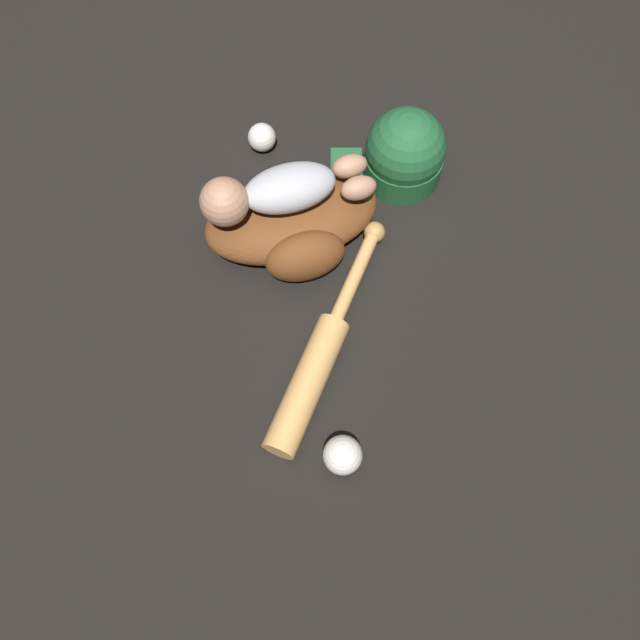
{
  "coord_description": "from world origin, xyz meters",
  "views": [
    {
      "loc": [
        -0.01,
        0.72,
        1.09
      ],
      "look_at": [
        -0.05,
        0.25,
        0.08
      ],
      "focal_mm": 35.0,
      "sensor_mm": 36.0,
      "label": 1
    }
  ],
  "objects_px": {
    "baseball_glove": "(294,223)",
    "baseball_cap": "(404,153)",
    "baby_figure": "(277,191)",
    "baseball_spare": "(262,137)",
    "baseball_bat": "(319,358)",
    "baseball": "(343,455)"
  },
  "relations": [
    {
      "from": "baseball_glove",
      "to": "baseball_cap",
      "type": "distance_m",
      "value": 0.28
    },
    {
      "from": "baseball_glove",
      "to": "baseball_cap",
      "type": "relative_size",
      "value": 1.61
    },
    {
      "from": "baseball_bat",
      "to": "baseball_glove",
      "type": "bearing_deg",
      "value": -84.99
    },
    {
      "from": "baseball_glove",
      "to": "baseball_bat",
      "type": "xyz_separation_m",
      "value": [
        -0.02,
        0.28,
        -0.02
      ]
    },
    {
      "from": "baseball_glove",
      "to": "baseball_spare",
      "type": "bearing_deg",
      "value": -77.79
    },
    {
      "from": "baseball_bat",
      "to": "baseball_spare",
      "type": "xyz_separation_m",
      "value": [
        0.08,
        -0.52,
        0.0
      ]
    },
    {
      "from": "baseball_spare",
      "to": "baseball_cap",
      "type": "bearing_deg",
      "value": 160.76
    },
    {
      "from": "baseball_bat",
      "to": "baseball_spare",
      "type": "distance_m",
      "value": 0.53
    },
    {
      "from": "baby_figure",
      "to": "baseball_spare",
      "type": "xyz_separation_m",
      "value": [
        0.03,
        -0.23,
        -0.12
      ]
    },
    {
      "from": "baseball_bat",
      "to": "baseball_cap",
      "type": "xyz_separation_m",
      "value": [
        -0.22,
        -0.42,
        0.04
      ]
    },
    {
      "from": "baseball",
      "to": "baby_figure",
      "type": "bearing_deg",
      "value": -80.94
    },
    {
      "from": "baseball_glove",
      "to": "baseball",
      "type": "xyz_separation_m",
      "value": [
        -0.05,
        0.46,
        -0.02
      ]
    },
    {
      "from": "baby_figure",
      "to": "baseball_cap",
      "type": "height_order",
      "value": "baby_figure"
    },
    {
      "from": "baby_figure",
      "to": "baseball_cap",
      "type": "xyz_separation_m",
      "value": [
        -0.27,
        -0.13,
        -0.08
      ]
    },
    {
      "from": "baseball_spare",
      "to": "baseball_cap",
      "type": "height_order",
      "value": "baseball_cap"
    },
    {
      "from": "baseball_spare",
      "to": "baseball_cap",
      "type": "xyz_separation_m",
      "value": [
        -0.29,
        0.1,
        0.04
      ]
    },
    {
      "from": "baseball_glove",
      "to": "baseball_cap",
      "type": "xyz_separation_m",
      "value": [
        -0.24,
        -0.14,
        0.01
      ]
    },
    {
      "from": "baseball_cap",
      "to": "baby_figure",
      "type": "bearing_deg",
      "value": 26.01
    },
    {
      "from": "baseball",
      "to": "baseball_glove",
      "type": "bearing_deg",
      "value": -84.02
    },
    {
      "from": "baseball",
      "to": "baseball_cap",
      "type": "distance_m",
      "value": 0.63
    },
    {
      "from": "baseball_spare",
      "to": "baseball_cap",
      "type": "distance_m",
      "value": 0.31
    },
    {
      "from": "baby_figure",
      "to": "baseball_bat",
      "type": "distance_m",
      "value": 0.32
    }
  ]
}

